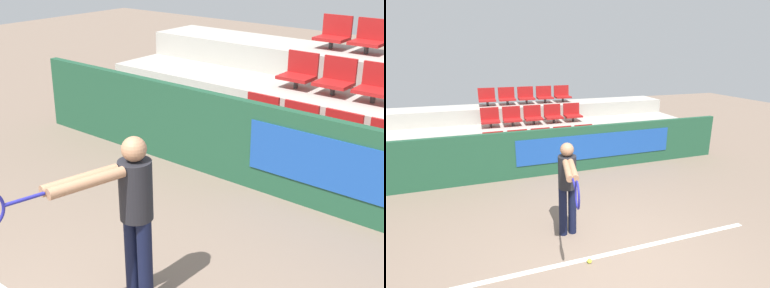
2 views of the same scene
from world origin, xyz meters
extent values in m
plane|color=#7A6656|center=(0.00, 0.00, 0.00)|extent=(30.00, 30.00, 0.00)
cube|color=white|center=(0.00, 0.33, 0.00)|extent=(5.14, 0.08, 0.01)
cube|color=#1E4C33|center=(0.00, 3.57, 0.56)|extent=(9.42, 0.12, 1.12)
cube|color=#19479E|center=(1.23, 3.50, 0.62)|extent=(3.99, 0.02, 0.62)
cube|color=#ADA89E|center=(0.00, 4.19, 0.21)|extent=(9.02, 1.09, 0.42)
cube|color=#ADA89E|center=(0.00, 5.28, 0.42)|extent=(9.02, 1.09, 0.85)
cube|color=#ADA89E|center=(0.00, 6.36, 0.64)|extent=(9.02, 1.09, 1.27)
cylinder|color=#333333|center=(-1.19, 4.24, 0.50)|extent=(0.07, 0.07, 0.14)
cube|color=#A31919|center=(-1.19, 4.24, 0.59)|extent=(0.50, 0.40, 0.05)
cube|color=#A31919|center=(-1.19, 4.42, 0.78)|extent=(0.50, 0.04, 0.33)
cylinder|color=#333333|center=(-0.59, 4.24, 0.50)|extent=(0.07, 0.07, 0.14)
cube|color=#A31919|center=(-0.59, 4.24, 0.59)|extent=(0.50, 0.40, 0.05)
cube|color=#A31919|center=(-0.59, 4.42, 0.78)|extent=(0.50, 0.04, 0.33)
cylinder|color=#333333|center=(0.00, 4.24, 0.50)|extent=(0.07, 0.07, 0.14)
cube|color=#A31919|center=(0.00, 4.24, 0.59)|extent=(0.50, 0.40, 0.05)
cube|color=#A31919|center=(0.00, 4.42, 0.78)|extent=(0.50, 0.04, 0.33)
cylinder|color=#333333|center=(0.59, 4.24, 0.50)|extent=(0.07, 0.07, 0.14)
cube|color=#A31919|center=(0.59, 4.24, 0.59)|extent=(0.50, 0.40, 0.05)
cube|color=#A31919|center=(0.59, 4.42, 0.78)|extent=(0.50, 0.04, 0.33)
cylinder|color=#333333|center=(1.19, 4.24, 0.50)|extent=(0.07, 0.07, 0.14)
cube|color=#A31919|center=(1.19, 4.24, 0.59)|extent=(0.50, 0.40, 0.05)
cube|color=#A31919|center=(1.19, 4.42, 0.78)|extent=(0.50, 0.04, 0.33)
cylinder|color=#333333|center=(-1.19, 5.33, 0.92)|extent=(0.07, 0.07, 0.14)
cube|color=#A31919|center=(-1.19, 5.33, 1.02)|extent=(0.50, 0.40, 0.05)
cube|color=#A31919|center=(-1.19, 5.51, 1.21)|extent=(0.50, 0.04, 0.33)
cylinder|color=#333333|center=(-0.59, 5.33, 0.92)|extent=(0.07, 0.07, 0.14)
cube|color=#A31919|center=(-0.59, 5.33, 1.02)|extent=(0.50, 0.40, 0.05)
cube|color=#A31919|center=(-0.59, 5.51, 1.21)|extent=(0.50, 0.04, 0.33)
cylinder|color=#333333|center=(0.00, 5.33, 0.92)|extent=(0.07, 0.07, 0.14)
cube|color=#A31919|center=(0.00, 5.33, 1.02)|extent=(0.50, 0.40, 0.05)
cube|color=#A31919|center=(0.00, 5.51, 1.21)|extent=(0.50, 0.04, 0.33)
cylinder|color=#333333|center=(0.59, 5.33, 0.92)|extent=(0.07, 0.07, 0.14)
cube|color=#A31919|center=(0.59, 5.33, 1.02)|extent=(0.50, 0.40, 0.05)
cube|color=#A31919|center=(0.59, 5.51, 1.21)|extent=(0.50, 0.04, 0.33)
cylinder|color=#333333|center=(1.19, 5.33, 0.92)|extent=(0.07, 0.07, 0.14)
cube|color=#A31919|center=(1.19, 5.33, 1.02)|extent=(0.50, 0.40, 0.05)
cube|color=#A31919|center=(1.19, 5.51, 1.21)|extent=(0.50, 0.04, 0.33)
cylinder|color=#333333|center=(-1.19, 6.42, 1.34)|extent=(0.07, 0.07, 0.14)
cube|color=#A31919|center=(-1.19, 6.42, 1.44)|extent=(0.50, 0.40, 0.05)
cube|color=#A31919|center=(-1.19, 6.60, 1.63)|extent=(0.50, 0.04, 0.33)
cylinder|color=#333333|center=(-0.59, 6.42, 1.34)|extent=(0.07, 0.07, 0.14)
cube|color=#A31919|center=(-0.59, 6.42, 1.44)|extent=(0.50, 0.40, 0.05)
cube|color=#A31919|center=(-0.59, 6.60, 1.63)|extent=(0.50, 0.04, 0.33)
cylinder|color=#333333|center=(0.00, 6.42, 1.34)|extent=(0.07, 0.07, 0.14)
cube|color=#A31919|center=(0.00, 6.42, 1.44)|extent=(0.50, 0.40, 0.05)
cube|color=#A31919|center=(0.00, 6.60, 1.63)|extent=(0.50, 0.04, 0.33)
cylinder|color=#333333|center=(0.59, 6.42, 1.34)|extent=(0.07, 0.07, 0.14)
cube|color=#A31919|center=(0.59, 6.42, 1.44)|extent=(0.50, 0.40, 0.05)
cube|color=#A31919|center=(0.59, 6.60, 1.63)|extent=(0.50, 0.04, 0.33)
cylinder|color=#333333|center=(1.19, 6.42, 1.34)|extent=(0.07, 0.07, 0.14)
cube|color=#A31919|center=(1.19, 6.42, 1.44)|extent=(0.50, 0.40, 0.05)
cube|color=#A31919|center=(1.19, 6.60, 1.63)|extent=(0.50, 0.04, 0.33)
cylinder|color=black|center=(-0.37, 1.04, 0.41)|extent=(0.13, 0.13, 0.81)
cylinder|color=black|center=(-0.21, 1.04, 0.41)|extent=(0.13, 0.13, 0.81)
cylinder|color=black|center=(-0.29, 1.04, 1.07)|extent=(0.28, 0.28, 0.51)
sphere|color=#9E7051|center=(-0.29, 1.04, 1.43)|extent=(0.21, 0.21, 0.21)
cylinder|color=#9E7051|center=(-0.42, 0.60, 1.29)|extent=(0.21, 0.63, 0.09)
cylinder|color=#9E7051|center=(-0.34, 0.60, 1.29)|extent=(0.21, 0.63, 0.09)
cylinder|color=navy|center=(-0.47, 0.14, 1.29)|extent=(0.09, 0.30, 0.03)
torus|color=navy|center=(-0.53, -0.15, 1.29)|extent=(0.09, 0.32, 0.32)
sphere|color=#CCDB33|center=(-0.22, 0.25, 0.03)|extent=(0.07, 0.07, 0.07)
camera|label=1|loc=(2.54, -1.69, 3.01)|focal=50.00mm
camera|label=2|loc=(-1.50, -3.02, 2.80)|focal=28.00mm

